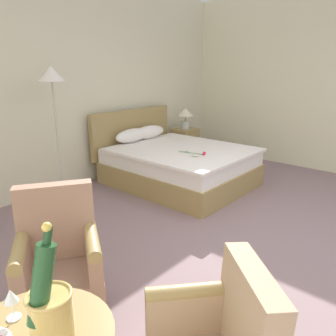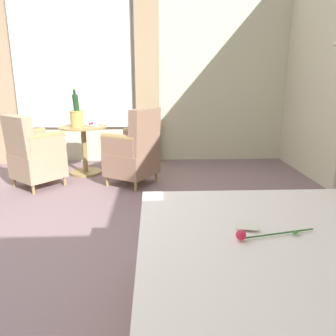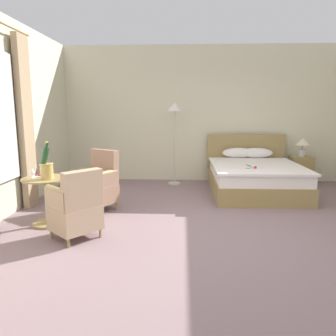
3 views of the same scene
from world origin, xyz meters
name	(u,v)px [view 3 (image 3 of 3)]	position (x,y,z in m)	size (l,w,h in m)	color
ground_plane	(217,233)	(0.00, 0.00, 0.00)	(8.07, 8.07, 0.00)	gray
wall_headboard_side	(204,114)	(0.00, 3.34, 1.49)	(6.32, 0.12, 2.98)	beige
bed	(254,176)	(0.93, 2.19, 0.32)	(1.70, 2.08, 1.06)	#997F4B
nightstand	(301,171)	(2.07, 2.91, 0.31)	(0.46, 0.38, 0.62)	#997F4B
bedside_lamp	(303,144)	(2.07, 2.91, 0.88)	(0.30, 0.30, 0.39)	#B1B5B1
floor_lamp_brass	(175,117)	(-0.64, 2.85, 1.45)	(0.33, 0.33, 1.75)	beige
side_table_round	(47,198)	(-2.34, 0.22, 0.38)	(0.65, 0.65, 0.67)	#997F4B
champagne_bucket	(46,168)	(-2.30, 0.16, 0.82)	(0.19, 0.18, 0.51)	tan
wine_glass_near_bucket	(50,168)	(-2.35, 0.40, 0.77)	(0.06, 0.06, 0.15)	white
wine_glass_near_edge	(32,171)	(-2.52, 0.21, 0.77)	(0.07, 0.07, 0.14)	white
snack_plate	(38,176)	(-2.49, 0.32, 0.68)	(0.19, 0.19, 0.04)	white
armchair_by_window	(98,184)	(-1.82, 0.95, 0.42)	(0.74, 0.74, 0.96)	#997F4B
armchair_facing_bed	(76,207)	(-1.77, -0.27, 0.40)	(0.73, 0.73, 0.89)	#997F4B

